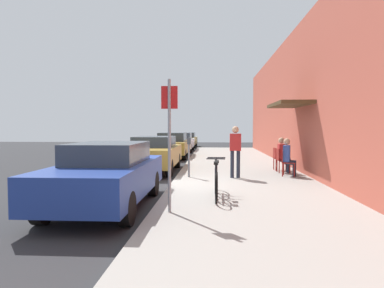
{
  "coord_description": "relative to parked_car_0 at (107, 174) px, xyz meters",
  "views": [
    {
      "loc": [
        1.24,
        -9.81,
        1.79
      ],
      "look_at": [
        0.11,
        8.76,
        0.86
      ],
      "focal_mm": 31.79,
      "sensor_mm": 36.0,
      "label": 1
    }
  ],
  "objects": [
    {
      "name": "sidewalk_slab",
      "position": [
        3.35,
        4.43,
        -0.69
      ],
      "size": [
        4.5,
        32.0,
        0.12
      ],
      "primitive_type": "cube",
      "color": "#9E9B93",
      "rests_on": "ground_plane"
    },
    {
      "name": "parked_car_3",
      "position": [
        0.0,
        17.49,
        -0.03
      ],
      "size": [
        1.8,
        4.4,
        1.38
      ],
      "color": "silver",
      "rests_on": "ground_plane"
    },
    {
      "name": "cafe_chair_0",
      "position": [
        4.87,
        4.36,
        -0.13
      ],
      "size": [
        0.55,
        0.55,
        0.87
      ],
      "color": "maroon",
      "rests_on": "sidewalk_slab"
    },
    {
      "name": "cafe_chair_2",
      "position": [
        4.86,
        5.9,
        -0.13
      ],
      "size": [
        0.46,
        0.46,
        0.87
      ],
      "color": "maroon",
      "rests_on": "sidewalk_slab"
    },
    {
      "name": "cafe_chair_1",
      "position": [
        4.86,
        5.25,
        -0.13
      ],
      "size": [
        0.45,
        0.45,
        0.87
      ],
      "color": "maroon",
      "rests_on": "sidewalk_slab"
    },
    {
      "name": "building_facade",
      "position": [
        5.75,
        4.44,
        2.11
      ],
      "size": [
        1.4,
        32.0,
        5.73
      ],
      "color": "#BC5442",
      "rests_on": "ground_plane"
    },
    {
      "name": "parked_car_1",
      "position": [
        -0.0,
        6.08,
        -0.01
      ],
      "size": [
        1.8,
        4.4,
        1.42
      ],
      "color": "#A58433",
      "rests_on": "ground_plane"
    },
    {
      "name": "street_sign",
      "position": [
        1.5,
        -0.8,
        0.89
      ],
      "size": [
        0.32,
        0.06,
        2.6
      ],
      "color": "gray",
      "rests_on": "sidewalk_slab"
    },
    {
      "name": "ground_plane",
      "position": [
        1.1,
        2.43,
        -0.75
      ],
      "size": [
        60.0,
        60.0,
        0.0
      ],
      "primitive_type": "plane",
      "color": "#2D2D30"
    },
    {
      "name": "bicycle_1",
      "position": [
        2.44,
        0.86,
        -0.27
      ],
      "size": [
        0.46,
        1.71,
        0.9
      ],
      "color": "black",
      "rests_on": "sidewalk_slab"
    },
    {
      "name": "pedestrian_standing",
      "position": [
        3.09,
        3.82,
        0.37
      ],
      "size": [
        0.36,
        0.22,
        1.7
      ],
      "color": "#232838",
      "rests_on": "sidewalk_slab"
    },
    {
      "name": "parked_car_4",
      "position": [
        0.0,
        22.7,
        -0.06
      ],
      "size": [
        1.8,
        4.4,
        1.31
      ],
      "color": "#A58433",
      "rests_on": "ground_plane"
    },
    {
      "name": "seated_patron_0",
      "position": [
        4.92,
        4.34,
        0.07
      ],
      "size": [
        0.5,
        0.46,
        1.29
      ],
      "color": "#232838",
      "rests_on": "sidewalk_slab"
    },
    {
      "name": "bicycle_0",
      "position": [
        2.42,
        0.52,
        -0.27
      ],
      "size": [
        0.46,
        1.71,
        0.9
      ],
      "color": "black",
      "rests_on": "sidewalk_slab"
    },
    {
      "name": "seated_patron_1",
      "position": [
        4.92,
        5.25,
        0.07
      ],
      "size": [
        0.43,
        0.36,
        1.29
      ],
      "color": "#232838",
      "rests_on": "sidewalk_slab"
    },
    {
      "name": "parked_car_0",
      "position": [
        0.0,
        0.0,
        0.0
      ],
      "size": [
        1.8,
        4.4,
        1.44
      ],
      "color": "navy",
      "rests_on": "ground_plane"
    },
    {
      "name": "parked_car_2",
      "position": [
        -0.0,
        12.23,
        0.0
      ],
      "size": [
        1.8,
        4.4,
        1.46
      ],
      "color": "#A58433",
      "rests_on": "ground_plane"
    },
    {
      "name": "parking_meter",
      "position": [
        1.55,
        3.93,
        0.14
      ],
      "size": [
        0.12,
        0.1,
        1.32
      ],
      "color": "slate",
      "rests_on": "sidewalk_slab"
    }
  ]
}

